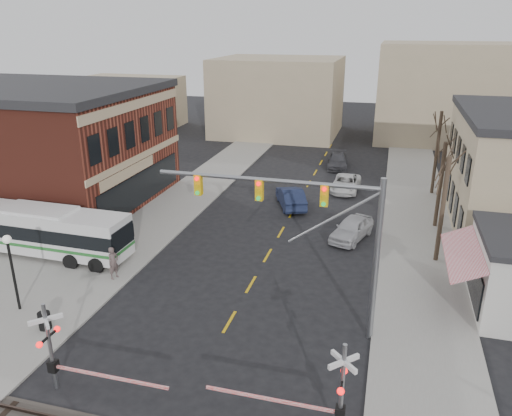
{
  "coord_description": "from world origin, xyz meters",
  "views": [
    {
      "loc": [
        7.0,
        -18.54,
        14.18
      ],
      "look_at": [
        -0.59,
        9.29,
        3.5
      ],
      "focal_mm": 35.0,
      "sensor_mm": 36.0,
      "label": 1
    }
  ],
  "objects_px": {
    "trash_bin": "(45,321)",
    "pedestrian_near": "(113,263)",
    "pedestrian_far": "(95,246)",
    "car_a": "(352,228)",
    "car_b": "(291,197)",
    "car_d": "(338,161)",
    "traffic_signal_mast": "(315,220)",
    "street_lamp": "(10,257)",
    "rr_crossing_west": "(60,350)",
    "transit_bus": "(41,230)",
    "car_c": "(346,183)",
    "rr_crossing_east": "(329,391)"
  },
  "relations": [
    {
      "from": "trash_bin",
      "to": "pedestrian_near",
      "type": "relative_size",
      "value": 0.45
    },
    {
      "from": "pedestrian_far",
      "to": "car_a",
      "type": "bearing_deg",
      "value": -40.65
    },
    {
      "from": "trash_bin",
      "to": "car_b",
      "type": "relative_size",
      "value": 0.17
    },
    {
      "from": "car_b",
      "to": "car_d",
      "type": "height_order",
      "value": "car_b"
    },
    {
      "from": "car_a",
      "to": "pedestrian_far",
      "type": "bearing_deg",
      "value": -135.03
    },
    {
      "from": "trash_bin",
      "to": "pedestrian_near",
      "type": "distance_m",
      "value": 5.59
    },
    {
      "from": "pedestrian_far",
      "to": "traffic_signal_mast",
      "type": "bearing_deg",
      "value": -82.64
    },
    {
      "from": "street_lamp",
      "to": "car_b",
      "type": "distance_m",
      "value": 22.2
    },
    {
      "from": "traffic_signal_mast",
      "to": "car_d",
      "type": "relative_size",
      "value": 2.12
    },
    {
      "from": "rr_crossing_west",
      "to": "street_lamp",
      "type": "bearing_deg",
      "value": 142.39
    },
    {
      "from": "car_d",
      "to": "transit_bus",
      "type": "bearing_deg",
      "value": -126.73
    },
    {
      "from": "traffic_signal_mast",
      "to": "car_d",
      "type": "distance_m",
      "value": 30.48
    },
    {
      "from": "car_a",
      "to": "car_c",
      "type": "distance_m",
      "value": 10.85
    },
    {
      "from": "car_c",
      "to": "pedestrian_near",
      "type": "height_order",
      "value": "pedestrian_near"
    },
    {
      "from": "rr_crossing_east",
      "to": "trash_bin",
      "type": "bearing_deg",
      "value": 168.17
    },
    {
      "from": "transit_bus",
      "to": "car_a",
      "type": "bearing_deg",
      "value": 22.37
    },
    {
      "from": "traffic_signal_mast",
      "to": "car_b",
      "type": "bearing_deg",
      "value": 104.7
    },
    {
      "from": "rr_crossing_west",
      "to": "pedestrian_far",
      "type": "relative_size",
      "value": 3.08
    },
    {
      "from": "car_d",
      "to": "pedestrian_near",
      "type": "height_order",
      "value": "pedestrian_near"
    },
    {
      "from": "street_lamp",
      "to": "transit_bus",
      "type": "bearing_deg",
      "value": 116.99
    },
    {
      "from": "street_lamp",
      "to": "car_d",
      "type": "distance_m",
      "value": 34.96
    },
    {
      "from": "traffic_signal_mast",
      "to": "rr_crossing_east",
      "type": "relative_size",
      "value": 1.88
    },
    {
      "from": "transit_bus",
      "to": "pedestrian_far",
      "type": "distance_m",
      "value": 3.87
    },
    {
      "from": "street_lamp",
      "to": "car_b",
      "type": "relative_size",
      "value": 0.84
    },
    {
      "from": "car_c",
      "to": "rr_crossing_west",
      "type": "bearing_deg",
      "value": -103.41
    },
    {
      "from": "car_a",
      "to": "car_d",
      "type": "relative_size",
      "value": 0.92
    },
    {
      "from": "rr_crossing_east",
      "to": "street_lamp",
      "type": "bearing_deg",
      "value": 166.01
    },
    {
      "from": "transit_bus",
      "to": "traffic_signal_mast",
      "type": "relative_size",
      "value": 1.14
    },
    {
      "from": "rr_crossing_east",
      "to": "pedestrian_near",
      "type": "xyz_separation_m",
      "value": [
        -13.64,
        8.52,
        -0.87
      ]
    },
    {
      "from": "traffic_signal_mast",
      "to": "car_a",
      "type": "distance_m",
      "value": 12.7
    },
    {
      "from": "street_lamp",
      "to": "pedestrian_near",
      "type": "xyz_separation_m",
      "value": [
        3.06,
        4.36,
        -2.04
      ]
    },
    {
      "from": "transit_bus",
      "to": "rr_crossing_west",
      "type": "xyz_separation_m",
      "value": [
        9.15,
        -10.82,
        0.22
      ]
    },
    {
      "from": "rr_crossing_east",
      "to": "car_c",
      "type": "bearing_deg",
      "value": 94.38
    },
    {
      "from": "rr_crossing_east",
      "to": "car_b",
      "type": "bearing_deg",
      "value": 104.65
    },
    {
      "from": "traffic_signal_mast",
      "to": "rr_crossing_west",
      "type": "distance_m",
      "value": 12.05
    },
    {
      "from": "car_d",
      "to": "pedestrian_near",
      "type": "distance_m",
      "value": 29.73
    },
    {
      "from": "rr_crossing_west",
      "to": "rr_crossing_east",
      "type": "relative_size",
      "value": 1.0
    },
    {
      "from": "car_a",
      "to": "pedestrian_near",
      "type": "distance_m",
      "value": 16.14
    },
    {
      "from": "traffic_signal_mast",
      "to": "car_b",
      "type": "relative_size",
      "value": 2.1
    },
    {
      "from": "traffic_signal_mast",
      "to": "car_a",
      "type": "height_order",
      "value": "traffic_signal_mast"
    },
    {
      "from": "car_b",
      "to": "car_c",
      "type": "height_order",
      "value": "car_b"
    },
    {
      "from": "car_d",
      "to": "rr_crossing_east",
      "type": "bearing_deg",
      "value": -89.3
    },
    {
      "from": "car_c",
      "to": "transit_bus",
      "type": "bearing_deg",
      "value": -130.77
    },
    {
      "from": "street_lamp",
      "to": "pedestrian_far",
      "type": "relative_size",
      "value": 2.31
    },
    {
      "from": "traffic_signal_mast",
      "to": "pedestrian_near",
      "type": "relative_size",
      "value": 5.41
    },
    {
      "from": "rr_crossing_east",
      "to": "pedestrian_far",
      "type": "height_order",
      "value": "rr_crossing_east"
    },
    {
      "from": "transit_bus",
      "to": "rr_crossing_west",
      "type": "bearing_deg",
      "value": -49.77
    },
    {
      "from": "car_c",
      "to": "pedestrian_far",
      "type": "height_order",
      "value": "pedestrian_far"
    },
    {
      "from": "street_lamp",
      "to": "pedestrian_far",
      "type": "xyz_separation_m",
      "value": [
        0.64,
        6.31,
        -2.1
      ]
    },
    {
      "from": "rr_crossing_east",
      "to": "trash_bin",
      "type": "distance_m",
      "value": 14.61
    }
  ]
}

